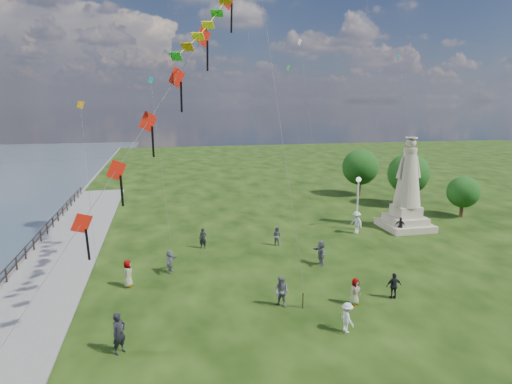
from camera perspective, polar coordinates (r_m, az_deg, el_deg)
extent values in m
cube|color=slate|center=(31.16, -30.57, -10.84)|extent=(0.30, 160.00, 0.60)
cube|color=slate|center=(28.58, -27.00, -11.94)|extent=(5.00, 60.00, 0.10)
cylinder|color=black|center=(30.86, -30.35, -9.64)|extent=(0.11, 0.11, 1.00)
cylinder|color=black|center=(32.64, -29.30, -8.39)|extent=(0.11, 0.11, 1.00)
cylinder|color=black|center=(34.45, -28.36, -7.27)|extent=(0.11, 0.11, 1.00)
cylinder|color=black|center=(36.28, -27.52, -6.25)|extent=(0.11, 0.11, 1.00)
cylinder|color=black|center=(38.12, -26.76, -5.34)|extent=(0.11, 0.11, 1.00)
cylinder|color=black|center=(39.98, -26.08, -4.50)|extent=(0.11, 0.11, 1.00)
cylinder|color=black|center=(41.86, -25.45, -3.74)|extent=(0.11, 0.11, 1.00)
cylinder|color=black|center=(43.74, -24.89, -3.05)|extent=(0.11, 0.11, 1.00)
cylinder|color=black|center=(45.64, -24.37, -2.41)|extent=(0.11, 0.11, 1.00)
cylinder|color=black|center=(47.54, -23.89, -1.83)|extent=(0.11, 0.11, 1.00)
cylinder|color=black|center=(49.45, -23.45, -1.29)|extent=(0.11, 0.11, 1.00)
cylinder|color=black|center=(51.37, -23.04, -0.78)|extent=(0.11, 0.11, 1.00)
cylinder|color=black|center=(53.29, -22.66, -0.32)|extent=(0.11, 0.11, 1.00)
cylinder|color=black|center=(55.22, -22.31, 0.11)|extent=(0.11, 0.11, 1.00)
cube|color=black|center=(30.70, -30.45, -8.81)|extent=(0.06, 52.00, 0.06)
cube|color=black|center=(30.84, -30.36, -9.56)|extent=(0.06, 52.00, 0.06)
cube|color=#B5AA89|center=(40.15, 19.23, -4.19)|extent=(3.97, 3.97, 0.56)
cube|color=#B5AA89|center=(40.01, 19.28, -3.42)|extent=(3.03, 3.03, 0.56)
cube|color=#B5AA89|center=(39.82, 19.36, -2.37)|extent=(2.08, 2.08, 0.94)
cylinder|color=#B5AA89|center=(38.91, 19.90, 5.30)|extent=(1.13, 1.13, 0.38)
sphere|color=#B5AA89|center=(38.85, 19.96, 6.15)|extent=(0.86, 0.86, 0.86)
cylinder|color=#B5AA89|center=(38.81, 20.01, 6.81)|extent=(1.03, 1.03, 0.09)
cylinder|color=silver|center=(38.06, 13.36, -1.77)|extent=(0.13, 0.13, 4.34)
sphere|color=white|center=(37.59, 13.53, 1.63)|extent=(0.43, 0.43, 0.43)
cylinder|color=#382314|center=(48.64, 19.45, -0.48)|extent=(0.36, 0.36, 2.16)
sphere|color=#103B11|center=(48.20, 19.65, 2.34)|extent=(4.32, 4.32, 4.32)
cylinder|color=#382314|center=(46.11, 25.71, -2.06)|extent=(0.36, 0.36, 1.52)
sphere|color=#103B11|center=(45.76, 25.90, 0.02)|extent=(3.04, 3.04, 3.04)
cylinder|color=#382314|center=(52.37, 13.60, 0.69)|extent=(0.36, 0.36, 2.11)
sphere|color=#103B11|center=(51.97, 13.73, 3.26)|extent=(4.22, 4.22, 4.22)
imported|color=black|center=(20.82, -17.80, -17.49)|extent=(0.82, 0.82, 1.92)
imported|color=#595960|center=(23.86, 3.43, -13.15)|extent=(0.97, 0.98, 1.76)
imported|color=silver|center=(22.01, 12.05, -16.05)|extent=(0.64, 1.04, 1.51)
imported|color=black|center=(26.03, 17.91, -11.81)|extent=(0.92, 0.52, 1.52)
imported|color=#595960|center=(24.76, 13.07, -12.79)|extent=(0.86, 0.70, 1.52)
imported|color=#595960|center=(28.85, -11.39, -9.03)|extent=(1.13, 1.57, 1.55)
imported|color=black|center=(32.97, -7.09, -6.16)|extent=(0.66, 0.54, 1.58)
imported|color=#595960|center=(33.50, 2.78, -5.86)|extent=(0.83, 0.83, 1.49)
imported|color=silver|center=(37.26, 13.25, -3.98)|extent=(1.01, 1.38, 1.92)
imported|color=black|center=(38.13, 18.66, -4.29)|extent=(0.96, 0.78, 1.46)
imported|color=#595960|center=(27.32, -16.71, -10.39)|extent=(0.55, 0.85, 1.68)
imported|color=#595960|center=(29.87, 8.64, -8.01)|extent=(0.81, 1.65, 1.73)
cube|color=red|center=(19.85, -22.21, -3.88)|extent=(0.87, 0.64, 1.03)
cube|color=black|center=(19.99, -21.53, -6.57)|extent=(0.10, 0.28, 1.48)
cube|color=red|center=(20.27, -18.11, 2.79)|extent=(0.87, 0.64, 1.03)
cube|color=black|center=(20.31, -17.46, 0.13)|extent=(0.10, 0.28, 1.48)
cube|color=red|center=(21.04, -14.21, 9.08)|extent=(0.87, 0.64, 1.03)
cube|color=black|center=(21.00, -13.59, 6.50)|extent=(0.10, 0.28, 1.48)
cube|color=red|center=(22.14, -10.51, 14.79)|extent=(0.87, 0.64, 1.03)
cube|color=black|center=(22.02, -9.93, 12.35)|extent=(0.10, 0.28, 1.48)
cube|color=red|center=(23.51, -7.04, 19.85)|extent=(0.87, 0.64, 1.03)
cube|color=black|center=(23.32, -6.49, 17.58)|extent=(0.10, 0.28, 1.48)
cube|color=black|center=(24.87, -3.28, 22.15)|extent=(0.10, 0.28, 1.48)
cylinder|color=black|center=(23.98, 6.27, -14.21)|extent=(0.06, 0.06, 0.90)
cube|color=orange|center=(22.58, -4.14, 24.10)|extent=(0.69, 0.69, 0.23)
cube|color=green|center=(21.75, -5.22, 22.66)|extent=(0.68, 0.69, 0.25)
cube|color=#FBF715|center=(20.96, -6.42, 21.23)|extent=(0.66, 0.69, 0.27)
cube|color=#FBF715|center=(20.19, -7.73, 19.86)|extent=(0.64, 0.68, 0.28)
cube|color=orange|center=(19.47, -9.14, 18.56)|extent=(0.62, 0.67, 0.30)
cube|color=green|center=(18.79, -10.62, 17.36)|extent=(0.60, 0.66, 0.31)
cube|color=#167C88|center=(38.74, -13.86, 14.33)|extent=(0.51, 0.39, 0.57)
cylinder|color=#595959|center=(36.48, -12.65, 4.49)|extent=(1.02, 5.02, 12.77)
cube|color=silver|center=(43.33, 5.83, 19.29)|extent=(0.51, 0.39, 0.57)
cylinder|color=#595959|center=(40.85, 7.36, 8.10)|extent=(1.02, 5.02, 16.51)
cylinder|color=#595959|center=(45.01, 15.60, 12.29)|extent=(1.02, 5.02, 23.07)
cube|color=green|center=(51.56, 4.32, 16.20)|extent=(0.51, 0.39, 0.57)
cylinder|color=#595959|center=(49.31, 5.59, 7.78)|extent=(1.02, 5.02, 14.77)
cube|color=orange|center=(34.18, -22.37, 10.70)|extent=(0.51, 0.39, 0.57)
cylinder|color=#595959|center=(32.12, -21.47, 1.11)|extent=(1.02, 5.02, 10.72)
cylinder|color=#595959|center=(42.46, -0.46, 13.79)|extent=(1.02, 5.02, 24.58)
cube|color=#167C88|center=(46.67, 18.43, 16.81)|extent=(0.51, 0.39, 0.57)
cylinder|color=#595959|center=(44.71, 19.96, 7.07)|extent=(1.02, 5.02, 15.36)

